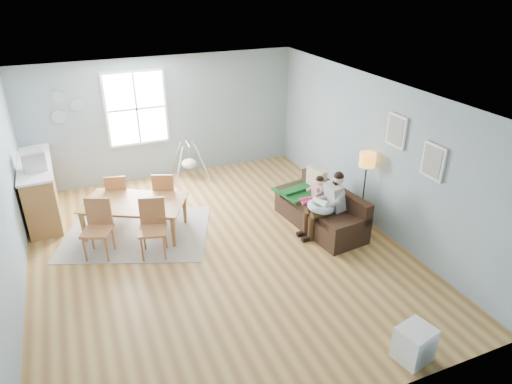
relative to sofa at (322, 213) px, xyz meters
name	(u,v)px	position (x,y,z in m)	size (l,w,h in m)	color
room	(211,113)	(-2.08, -0.06, 2.15)	(8.40, 9.40, 3.90)	brown
window	(136,109)	(-2.68, 3.40, 1.38)	(1.32, 0.08, 1.62)	white
pictures	(414,145)	(0.88, -1.11, 1.58)	(0.05, 1.34, 0.74)	white
wall_plates	(65,107)	(-4.08, 3.41, 1.56)	(0.67, 0.02, 0.66)	#869BA1
sofa	(322,213)	(0.00, 0.00, 0.00)	(1.02, 1.96, 0.76)	black
green_throw	(300,190)	(-0.15, 0.61, 0.22)	(0.86, 0.74, 0.04)	#13561C
beige_pillow	(316,180)	(0.14, 0.51, 0.43)	(0.13, 0.46, 0.46)	#C2AF94
father	(327,202)	(-0.09, -0.28, 0.37)	(0.82, 0.38, 1.19)	gray
nursing_pillow	(321,207)	(-0.23, -0.30, 0.32)	(0.48, 0.48, 0.13)	#A9BDD3
infant	(320,202)	(-0.23, -0.27, 0.40)	(0.20, 0.34, 0.12)	white
toddler	(315,192)	(-0.09, 0.17, 0.37)	(0.48, 0.23, 0.76)	silver
floor_lamp	(367,166)	(0.72, -0.21, 0.91)	(0.29, 0.29, 1.42)	black
storage_cube	(414,344)	(-0.62, -3.27, -0.04)	(0.49, 0.45, 0.46)	white
rug	(137,233)	(-3.25, 1.06, -0.26)	(2.53, 1.92, 0.01)	gray
dining_table	(135,218)	(-3.25, 1.06, 0.04)	(1.78, 0.99, 0.62)	brown
chair_sw	(98,224)	(-3.90, 0.64, 0.30)	(0.58, 0.58, 0.99)	#A25E37
chair_se	(153,223)	(-3.06, 0.32, 0.29)	(0.55, 0.55, 0.98)	#A25E37
chair_nw	(117,193)	(-3.44, 1.80, 0.24)	(0.49, 0.49, 0.90)	#A25E37
chair_ne	(165,192)	(-2.60, 1.47, 0.26)	(0.55, 0.55, 0.93)	#A25E37
counter	(40,189)	(-4.78, 2.44, 0.30)	(0.64, 2.01, 1.12)	brown
monitor	(33,160)	(-4.75, 2.06, 1.03)	(0.42, 0.40, 0.35)	#B6B6BB
baby_swing	(189,163)	(-1.71, 3.04, 0.11)	(0.88, 0.89, 0.85)	#B6B6BB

